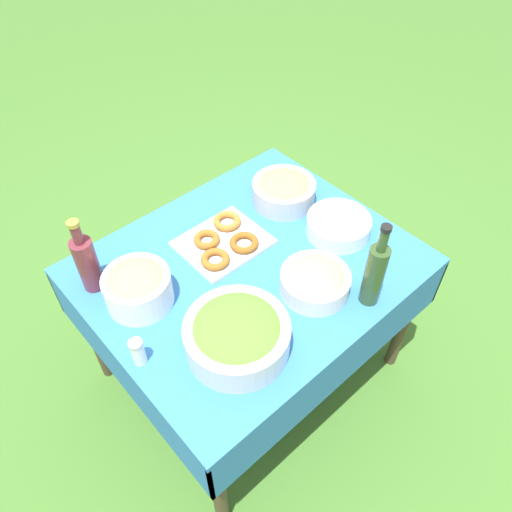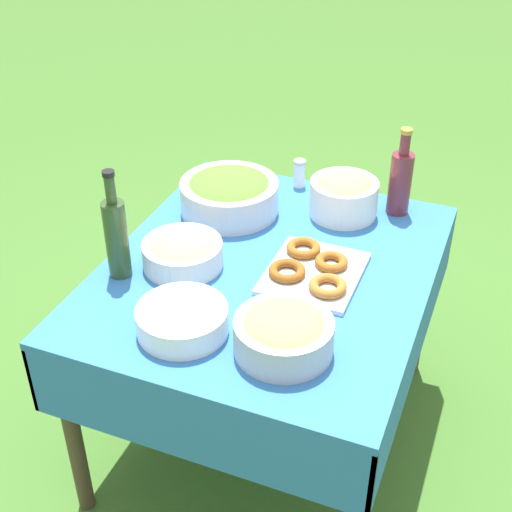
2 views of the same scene
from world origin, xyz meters
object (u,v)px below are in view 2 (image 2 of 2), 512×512
donut_platter (313,270)px  fruit_bowl (284,332)px  plate_stack (182,320)px  pasta_bowl (182,251)px  salad_bowl (229,193)px  wine_bottle (400,180)px  olive_oil_bottle (116,235)px  bread_bowl (344,194)px

donut_platter → fruit_bowl: bearing=5.4°
plate_stack → pasta_bowl: bearing=-153.5°
salad_bowl → wine_bottle: (-0.20, 0.52, 0.05)m
olive_oil_bottle → bread_bowl: bearing=138.6°
donut_platter → wine_bottle: wine_bottle is taller
fruit_bowl → salad_bowl: bearing=-145.5°
olive_oil_bottle → bread_bowl: (-0.58, 0.51, -0.06)m
donut_platter → olive_oil_bottle: size_ratio=0.93×
donut_platter → plate_stack: 0.44m
salad_bowl → pasta_bowl: bearing=-0.1°
bread_bowl → fruit_bowl: bearing=4.0°
plate_stack → wine_bottle: (-0.82, 0.39, 0.08)m
plate_stack → olive_oil_bottle: olive_oil_bottle is taller
pasta_bowl → donut_platter: (-0.09, 0.38, -0.03)m
wine_bottle → salad_bowl: bearing=-68.6°
plate_stack → olive_oil_bottle: size_ratio=0.72×
donut_platter → bread_bowl: 0.38m
pasta_bowl → bread_bowl: bread_bowl is taller
donut_platter → salad_bowl: bearing=-123.9°
pasta_bowl → olive_oil_bottle: (0.11, -0.15, 0.08)m
salad_bowl → wine_bottle: bearing=111.4°
donut_platter → olive_oil_bottle: (0.20, -0.53, 0.12)m
salad_bowl → wine_bottle: 0.56m
wine_bottle → fruit_bowl: size_ratio=1.18×
olive_oil_bottle → salad_bowl: bearing=161.6°
pasta_bowl → plate_stack: size_ratio=0.99×
pasta_bowl → wine_bottle: 0.76m
pasta_bowl → fruit_bowl: 0.48m
pasta_bowl → donut_platter: 0.39m
pasta_bowl → donut_platter: size_ratio=0.76×
pasta_bowl → plate_stack: (0.27, 0.14, -0.01)m
donut_platter → fruit_bowl: size_ratio=1.24×
salad_bowl → olive_oil_bottle: (0.45, -0.15, 0.07)m
olive_oil_bottle → bread_bowl: size_ratio=1.51×
salad_bowl → pasta_bowl: salad_bowl is taller
salad_bowl → pasta_bowl: 0.35m
donut_platter → olive_oil_bottle: olive_oil_bottle is taller
donut_platter → bread_bowl: size_ratio=1.40×
salad_bowl → plate_stack: salad_bowl is taller
salad_bowl → bread_bowl: bearing=109.0°
pasta_bowl → fruit_bowl: size_ratio=0.94×
olive_oil_bottle → pasta_bowl: bearing=125.7°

